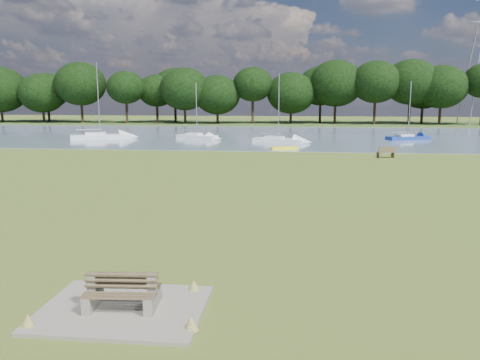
# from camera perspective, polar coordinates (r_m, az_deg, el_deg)

# --- Properties ---
(ground) EXTENTS (220.00, 220.00, 0.00)m
(ground) POSITION_cam_1_polar(r_m,az_deg,el_deg) (25.91, -3.36, -2.12)
(ground) COLOR olive
(river) EXTENTS (220.00, 40.00, 0.10)m
(river) POSITION_cam_1_polar(r_m,az_deg,el_deg) (67.32, 2.61, 5.44)
(river) COLOR slate
(river) RESTS_ON ground
(far_bank) EXTENTS (220.00, 20.00, 0.40)m
(far_bank) POSITION_cam_1_polar(r_m,az_deg,el_deg) (97.21, 3.75, 6.87)
(far_bank) COLOR #4C6626
(far_bank) RESTS_ON ground
(concrete_pad) EXTENTS (4.20, 3.20, 0.10)m
(concrete_pad) POSITION_cam_1_polar(r_m,az_deg,el_deg) (12.95, -14.07, -15.01)
(concrete_pad) COLOR gray
(concrete_pad) RESTS_ON ground
(bench_pair) EXTENTS (1.94, 1.23, 1.01)m
(bench_pair) POSITION_cam_1_polar(r_m,az_deg,el_deg) (12.77, -14.16, -13.14)
(bench_pair) COLOR gray
(bench_pair) RESTS_ON concrete_pad
(riverbank_bench) EXTENTS (1.78, 1.04, 1.05)m
(riverbank_bench) POSITION_cam_1_polar(r_m,az_deg,el_deg) (44.39, 17.41, 3.25)
(riverbank_bench) COLOR brown
(riverbank_bench) RESTS_ON ground
(kayak) EXTENTS (2.92, 1.72, 0.29)m
(kayak) POSITION_cam_1_polar(r_m,az_deg,el_deg) (49.25, 5.41, 3.91)
(kayak) COLOR #FFF41B
(kayak) RESTS_ON river
(tree_line) EXTENTS (117.79, 10.02, 12.12)m
(tree_line) POSITION_cam_1_polar(r_m,az_deg,el_deg) (94.54, -4.30, 11.16)
(tree_line) COLOR black
(tree_line) RESTS_ON far_bank
(sailboat_0) EXTENTS (5.84, 3.65, 7.38)m
(sailboat_0) POSITION_cam_1_polar(r_m,az_deg,el_deg) (63.74, 19.74, 5.02)
(sailboat_0) COLOR navy
(sailboat_0) RESTS_ON river
(sailboat_2) EXTENTS (7.51, 4.87, 9.74)m
(sailboat_2) POSITION_cam_1_polar(r_m,az_deg,el_deg) (63.75, -16.76, 5.28)
(sailboat_2) COLOR silver
(sailboat_2) RESTS_ON river
(sailboat_4) EXTENTS (5.80, 3.57, 7.22)m
(sailboat_4) POSITION_cam_1_polar(r_m,az_deg,el_deg) (61.66, -5.33, 5.45)
(sailboat_4) COLOR silver
(sailboat_4) RESTS_ON river
(sailboat_5) EXTENTS (6.49, 3.72, 8.13)m
(sailboat_5) POSITION_cam_1_polar(r_m,az_deg,el_deg) (57.08, 4.62, 5.05)
(sailboat_5) COLOR silver
(sailboat_5) RESTS_ON river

